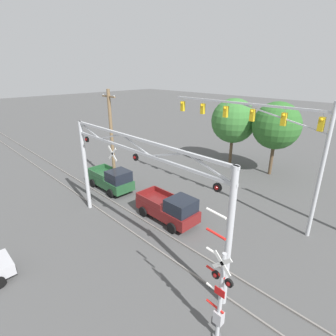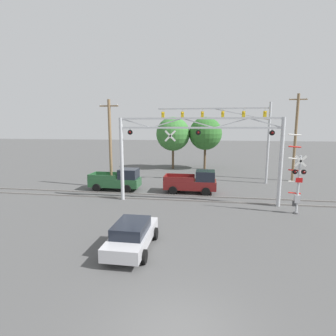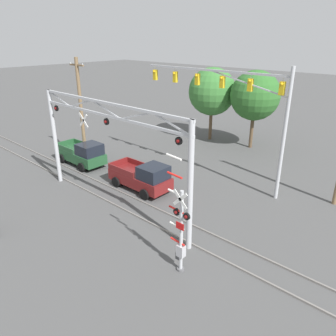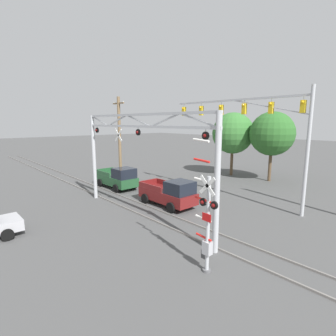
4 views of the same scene
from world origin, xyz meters
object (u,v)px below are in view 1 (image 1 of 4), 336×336
(background_tree_far_left_verge, at_px, (276,126))
(pickup_truck_following, at_px, (112,180))
(utility_pole_left, at_px, (112,138))
(crossing_signal_mast, at_px, (219,297))
(crossing_gantry, at_px, (136,177))
(pickup_truck_lead, at_px, (170,208))
(background_tree_beyond_span, at_px, (233,121))
(traffic_signal_span, at_px, (271,135))

(background_tree_far_left_verge, bearing_deg, pickup_truck_following, -120.46)
(pickup_truck_following, bearing_deg, background_tree_far_left_verge, 59.54)
(utility_pole_left, bearing_deg, crossing_signal_mast, -19.65)
(crossing_gantry, relative_size, crossing_signal_mast, 2.27)
(pickup_truck_lead, height_order, background_tree_beyond_span, background_tree_beyond_span)
(crossing_gantry, bearing_deg, background_tree_beyond_span, 104.19)
(crossing_gantry, height_order, utility_pole_left, utility_pole_left)
(crossing_gantry, bearing_deg, pickup_truck_lead, 98.34)
(traffic_signal_span, height_order, utility_pole_left, utility_pole_left)
(traffic_signal_span, height_order, pickup_truck_following, traffic_signal_span)
(crossing_gantry, bearing_deg, crossing_signal_mast, -12.99)
(crossing_signal_mast, bearing_deg, background_tree_beyond_span, 121.79)
(traffic_signal_span, relative_size, pickup_truck_following, 2.49)
(crossing_gantry, height_order, crossing_signal_mast, crossing_gantry)
(utility_pole_left, bearing_deg, background_tree_far_left_verge, 54.63)
(utility_pole_left, xyz_separation_m, background_tree_beyond_span, (4.44, 12.06, 0.48))
(pickup_truck_lead, relative_size, background_tree_far_left_verge, 0.65)
(crossing_signal_mast, relative_size, pickup_truck_lead, 1.18)
(traffic_signal_span, bearing_deg, crossing_gantry, -114.19)
(traffic_signal_span, bearing_deg, pickup_truck_lead, -128.98)
(background_tree_beyond_span, bearing_deg, traffic_signal_span, -45.63)
(crossing_signal_mast, height_order, background_tree_beyond_span, background_tree_beyond_span)
(traffic_signal_span, xyz_separation_m, pickup_truck_following, (-11.12, -5.11, -5.03))
(traffic_signal_span, xyz_separation_m, background_tree_far_left_verge, (-3.26, 8.25, -1.09))
(pickup_truck_lead, height_order, utility_pole_left, utility_pole_left)
(pickup_truck_following, bearing_deg, traffic_signal_span, 24.69)
(crossing_signal_mast, height_order, traffic_signal_span, traffic_signal_span)
(pickup_truck_following, relative_size, utility_pole_left, 0.55)
(background_tree_far_left_verge, bearing_deg, crossing_signal_mast, -70.21)
(pickup_truck_following, height_order, background_tree_beyond_span, background_tree_beyond_span)
(crossing_gantry, distance_m, traffic_signal_span, 9.03)
(background_tree_far_left_verge, bearing_deg, pickup_truck_lead, -93.55)
(crossing_signal_mast, bearing_deg, background_tree_far_left_verge, 109.79)
(pickup_truck_following, bearing_deg, crossing_gantry, -21.77)
(crossing_gantry, distance_m, background_tree_beyond_span, 16.45)
(crossing_signal_mast, bearing_deg, traffic_signal_span, 108.23)
(crossing_signal_mast, distance_m, pickup_truck_lead, 8.68)
(pickup_truck_lead, distance_m, background_tree_far_left_verge, 13.89)
(crossing_gantry, relative_size, pickup_truck_following, 2.67)
(background_tree_beyond_span, bearing_deg, background_tree_far_left_verge, 5.29)
(utility_pole_left, bearing_deg, crossing_gantry, -24.65)
(pickup_truck_lead, bearing_deg, utility_pole_left, 174.05)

